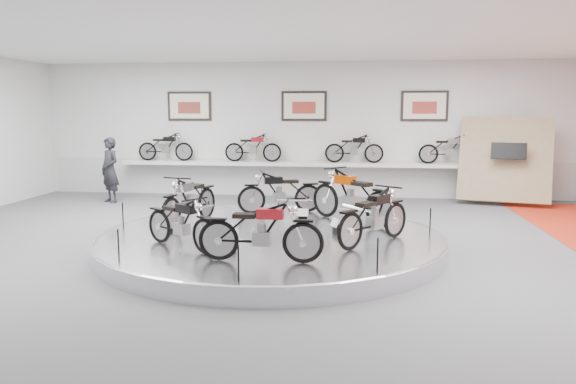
# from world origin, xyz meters

# --- Properties ---
(floor) EXTENTS (16.00, 16.00, 0.00)m
(floor) POSITION_xyz_m (0.00, 0.00, 0.00)
(floor) COLOR #535355
(floor) RESTS_ON ground
(ceiling) EXTENTS (16.00, 16.00, 0.00)m
(ceiling) POSITION_xyz_m (0.00, 0.00, 4.00)
(ceiling) COLOR white
(ceiling) RESTS_ON wall_back
(wall_back) EXTENTS (16.00, 0.00, 16.00)m
(wall_back) POSITION_xyz_m (0.00, 7.00, 2.00)
(wall_back) COLOR silver
(wall_back) RESTS_ON floor
(wall_front) EXTENTS (16.00, 0.00, 16.00)m
(wall_front) POSITION_xyz_m (0.00, -7.00, 2.00)
(wall_front) COLOR silver
(wall_front) RESTS_ON floor
(dado_band) EXTENTS (15.68, 0.04, 1.10)m
(dado_band) POSITION_xyz_m (0.00, 6.98, 0.55)
(dado_band) COLOR #BCBCBA
(dado_band) RESTS_ON floor
(display_platform) EXTENTS (6.40, 6.40, 0.30)m
(display_platform) POSITION_xyz_m (0.00, 0.30, 0.15)
(display_platform) COLOR silver
(display_platform) RESTS_ON floor
(platform_rim) EXTENTS (6.40, 6.40, 0.10)m
(platform_rim) POSITION_xyz_m (0.00, 0.30, 0.27)
(platform_rim) COLOR #B2B2BA
(platform_rim) RESTS_ON display_platform
(shelf) EXTENTS (11.00, 0.55, 0.10)m
(shelf) POSITION_xyz_m (0.00, 6.70, 1.00)
(shelf) COLOR silver
(shelf) RESTS_ON wall_back
(poster_left) EXTENTS (1.35, 0.06, 0.88)m
(poster_left) POSITION_xyz_m (-3.50, 6.96, 2.70)
(poster_left) COLOR #EEEACC
(poster_left) RESTS_ON wall_back
(poster_center) EXTENTS (1.35, 0.06, 0.88)m
(poster_center) POSITION_xyz_m (0.00, 6.96, 2.70)
(poster_center) COLOR #EEEACC
(poster_center) RESTS_ON wall_back
(poster_right) EXTENTS (1.35, 0.06, 0.88)m
(poster_right) POSITION_xyz_m (3.50, 6.96, 2.70)
(poster_right) COLOR #EEEACC
(poster_right) RESTS_ON wall_back
(display_panel) EXTENTS (2.56, 1.52, 2.30)m
(display_panel) POSITION_xyz_m (5.60, 6.10, 1.25)
(display_panel) COLOR tan
(display_panel) RESTS_ON floor
(shelf_bike_a) EXTENTS (1.22, 0.43, 0.73)m
(shelf_bike_a) POSITION_xyz_m (-4.20, 6.70, 1.42)
(shelf_bike_a) COLOR black
(shelf_bike_a) RESTS_ON shelf
(shelf_bike_b) EXTENTS (1.22, 0.43, 0.73)m
(shelf_bike_b) POSITION_xyz_m (-1.50, 6.70, 1.42)
(shelf_bike_b) COLOR maroon
(shelf_bike_b) RESTS_ON shelf
(shelf_bike_c) EXTENTS (1.22, 0.43, 0.73)m
(shelf_bike_c) POSITION_xyz_m (1.50, 6.70, 1.42)
(shelf_bike_c) COLOR black
(shelf_bike_c) RESTS_ON shelf
(shelf_bike_d) EXTENTS (1.22, 0.43, 0.73)m
(shelf_bike_d) POSITION_xyz_m (4.20, 6.70, 1.42)
(shelf_bike_d) COLOR #A09FA4
(shelf_bike_d) RESTS_ON shelf
(bike_a) EXTENTS (1.84, 1.76, 1.11)m
(bike_a) POSITION_xyz_m (1.48, 1.59, 0.85)
(bike_a) COLOR #A83800
(bike_a) RESTS_ON display_platform
(bike_b) EXTENTS (1.72, 1.06, 0.95)m
(bike_b) POSITION_xyz_m (-0.11, 2.45, 0.78)
(bike_b) COLOR black
(bike_b) RESTS_ON display_platform
(bike_c) EXTENTS (1.00, 1.83, 1.02)m
(bike_c) POSITION_xyz_m (-1.71, 0.88, 0.81)
(bike_c) COLOR #A09FA4
(bike_c) RESTS_ON display_platform
(bike_d) EXTENTS (1.54, 1.29, 0.88)m
(bike_d) POSITION_xyz_m (-1.31, -0.96, 0.74)
(bike_d) COLOR black
(bike_d) RESTS_ON display_platform
(bike_e) EXTENTS (1.63, 0.59, 0.96)m
(bike_e) POSITION_xyz_m (0.14, -1.64, 0.78)
(bike_e) COLOR maroon
(bike_e) RESTS_ON display_platform
(bike_f) EXTENTS (1.46, 1.67, 0.97)m
(bike_f) POSITION_xyz_m (1.88, -0.25, 0.79)
(bike_f) COLOR black
(bike_f) RESTS_ON display_platform
(visitor) EXTENTS (0.80, 0.74, 1.83)m
(visitor) POSITION_xyz_m (-5.29, 5.14, 0.92)
(visitor) COLOR black
(visitor) RESTS_ON floor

